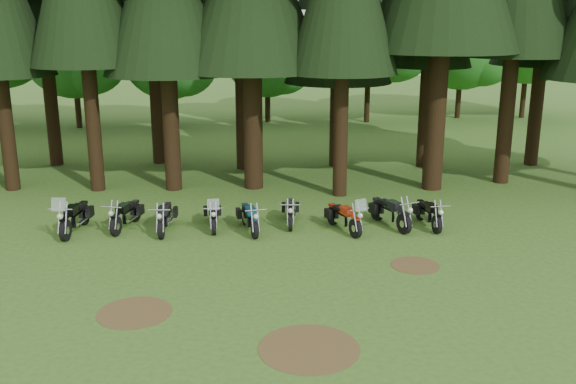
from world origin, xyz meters
name	(u,v)px	position (x,y,z in m)	size (l,w,h in m)	color
ground	(258,277)	(0.00, 0.00, 0.00)	(120.00, 120.00, 0.00)	#335A1E
decid_2	(77,48)	(-10.43, 24.78, 4.95)	(6.72, 6.53, 8.40)	black
decid_3	(172,55)	(-4.71, 25.13, 4.51)	(6.12, 5.95, 7.65)	black
decid_4	(271,56)	(1.58, 26.32, 4.37)	(5.93, 5.76, 7.41)	black
decid_5	(376,26)	(8.29, 25.71, 6.23)	(8.45, 8.21, 10.56)	black
decid_6	(468,41)	(14.85, 27.01, 5.20)	(7.06, 6.86, 8.82)	black
decid_7	(537,26)	(19.46, 26.83, 6.22)	(8.44, 8.20, 10.55)	black
dirt_patch_0	(135,312)	(-3.00, -2.00, 0.01)	(1.80, 1.80, 0.01)	#4C3D1E
dirt_patch_1	(415,265)	(4.50, 0.50, 0.01)	(1.40, 1.40, 0.01)	#4C3D1E
dirt_patch_2	(309,348)	(1.00, -4.00, 0.01)	(2.20, 2.20, 0.01)	#4C3D1E
motorcycle_0	(75,218)	(-5.87, 4.11, 0.50)	(0.60, 2.39, 1.50)	black
motorcycle_1	(126,215)	(-4.28, 4.43, 0.45)	(0.70, 2.14, 0.89)	black
motorcycle_2	(165,218)	(-2.95, 4.06, 0.45)	(0.33, 2.16, 0.88)	black
motorcycle_3	(213,216)	(-1.39, 4.26, 0.43)	(0.44, 2.04, 1.28)	black
motorcycle_4	(250,218)	(-0.17, 3.85, 0.44)	(0.55, 2.11, 0.86)	black
motorcycle_5	(290,212)	(1.22, 4.50, 0.42)	(0.34, 2.01, 0.82)	black
motorcycle_6	(344,218)	(2.93, 3.64, 0.45)	(1.03, 2.10, 1.36)	black
motorcycle_7	(390,213)	(4.55, 4.00, 0.47)	(0.96, 2.19, 0.93)	black
motorcycle_8	(428,214)	(5.84, 3.92, 0.43)	(0.38, 2.07, 0.84)	black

